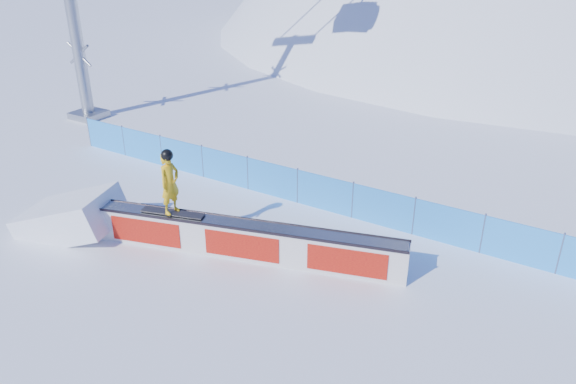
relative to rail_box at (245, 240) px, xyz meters
The scene contains 6 objects.
ground 1.17m from the rail_box, 58.03° to the right, with size 160.00×160.00×0.00m, color white.
snow_hill 45.10m from the rail_box, 89.23° to the left, with size 64.00×64.00×64.00m.
safety_fence 3.66m from the rail_box, 81.34° to the left, with size 22.05×0.05×1.30m.
rail_box is the anchor object (origin of this frame).
snow_ramp 5.60m from the rail_box, 164.09° to the right, with size 2.85×1.90×1.07m, color white, non-canonical shape.
snowboarder 2.61m from the rail_box, 164.09° to the right, with size 1.87×0.83×1.93m.
Camera 1 is at (7.42, -9.90, 8.53)m, focal length 35.00 mm.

